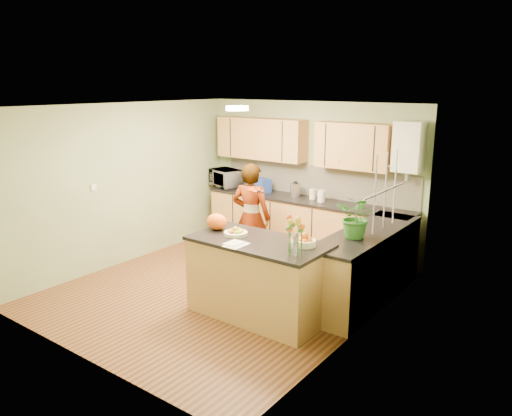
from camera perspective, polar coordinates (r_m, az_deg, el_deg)
The scene contains 28 objects.
floor at distance 7.03m, azimuth -3.54°, elevation -9.24°, with size 4.50×4.50×0.00m, color #502717.
ceiling at distance 6.47m, azimuth -3.88°, elevation 11.56°, with size 4.00×4.50×0.02m, color white.
wall_back at distance 8.44m, azimuth 6.23°, elevation 3.55°, with size 4.00×0.02×2.50m, color gray.
wall_front at distance 5.20m, azimuth -19.97°, elevation -3.92°, with size 4.00×0.02×2.50m, color gray.
wall_left at distance 8.05m, azimuth -14.64°, elevation 2.66°, with size 0.02×4.50×2.50m, color gray.
wall_right at distance 5.60m, azimuth 12.15°, elevation -2.12°, with size 0.02×4.50×2.50m, color gray.
back_counter at distance 8.32m, azimuth 5.63°, elevation -2.11°, with size 3.64×0.62×0.94m.
right_counter at distance 6.69m, azimuth 12.53°, elevation -6.46°, with size 0.62×2.24×0.94m.
splashback at distance 8.39m, azimuth 6.76°, elevation 3.12°, with size 3.60×0.02×0.52m, color beige.
upper_cabinets at distance 8.30m, azimuth 4.68°, elevation 7.59°, with size 3.20×0.34×0.70m.
boiler at distance 7.49m, azimuth 17.07°, elevation 6.69°, with size 0.40×0.30×0.86m.
window_right at distance 6.06m, azimuth 14.61°, elevation 1.91°, with size 0.01×1.30×1.05m.
light_switch at distance 7.68m, azimuth -18.07°, elevation 2.26°, with size 0.02×0.09×0.09m, color white.
ceiling_lamp at distance 6.70m, azimuth -2.18°, elevation 11.33°, with size 0.30×0.30×0.07m.
peninsula_island at distance 6.11m, azimuth 0.30°, elevation -8.02°, with size 1.68×0.86×0.96m.
fruit_dish at distance 6.13m, azimuth -2.33°, elevation -2.75°, with size 0.29×0.29×0.10m.
orange_bowl at distance 5.75m, azimuth 5.62°, elevation -3.74°, with size 0.25×0.25×0.15m.
flower_vase at distance 5.38m, azimuth 4.32°, elevation -2.02°, with size 0.27×0.27×0.49m.
orange_bag at distance 6.37m, azimuth -4.51°, elevation -1.56°, with size 0.28×0.23×0.21m, color #F65C14.
papers at distance 5.77m, azimuth -2.27°, elevation -4.21°, with size 0.21×0.28×0.01m, color white.
violinist at distance 7.49m, azimuth -0.55°, elevation -1.07°, with size 0.60×0.39×1.65m, color #E7B38D.
violin at distance 7.09m, azimuth -0.34°, elevation 2.16°, with size 0.57×0.23×0.11m, color #551605, non-canonical shape.
microwave at distance 9.13m, azimuth -3.50°, elevation 3.44°, with size 0.58×0.39×0.32m, color white.
blue_box at distance 8.68m, azimuth 0.68°, elevation 2.62°, with size 0.29×0.21×0.23m, color #213E98.
kettle at distance 8.32m, azimuth 4.52°, elevation 2.13°, with size 0.16×0.16×0.31m.
jar_cream at distance 8.18m, azimuth 6.50°, elevation 1.57°, with size 0.11×0.11×0.17m, color #F8EDC7.
jar_white at distance 8.01m, azimuth 7.49°, elevation 1.36°, with size 0.12×0.12×0.19m, color white.
potted_plant at distance 6.15m, azimuth 11.49°, elevation -1.01°, with size 0.48×0.42×0.54m, color #2B6B23.
Camera 1 is at (4.19, -4.92, 2.78)m, focal length 35.00 mm.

